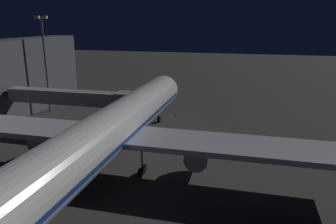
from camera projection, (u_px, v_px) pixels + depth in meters
ground_plane at (137, 145)px, 52.82m from camera, size 320.00×320.00×0.00m
airliner_at_gate at (109, 133)px, 41.62m from camera, size 59.06×61.08×19.38m
jet_bridge at (79, 98)px, 59.83m from camera, size 25.12×3.40×7.35m
apron_floodlight_mast at (45, 59)px, 69.13m from camera, size 2.90×0.50×20.53m
traffic_cone_nose_port at (176, 114)px, 69.58m from camera, size 0.36×0.36×0.55m
traffic_cone_nose_starboard at (156, 113)px, 70.63m from camera, size 0.36×0.36×0.55m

